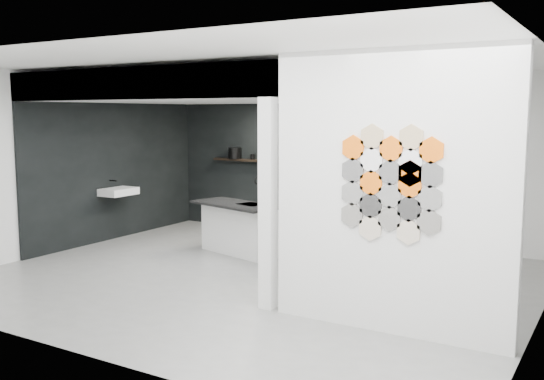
{
  "coord_description": "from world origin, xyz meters",
  "views": [
    {
      "loc": [
        4.23,
        -6.64,
        2.18
      ],
      "look_at": [
        0.1,
        0.3,
        1.15
      ],
      "focal_mm": 40.0,
      "sensor_mm": 36.0,
      "label": 1
    }
  ],
  "objects": [
    {
      "name": "fascia_beam",
      "position": [
        -1.3,
        -0.92,
        2.55
      ],
      "size": [
        4.4,
        0.16,
        0.4
      ],
      "primitive_type": "cube",
      "color": "silver",
      "rests_on": "corner_column"
    },
    {
      "name": "glass_bowl",
      "position": [
        0.15,
        2.87,
        1.37
      ],
      "size": [
        0.13,
        0.13,
        0.09
      ],
      "primitive_type": "cylinder",
      "rotation": [
        0.0,
        0.0,
        0.03
      ],
      "color": "gray",
      "rests_on": "display_shelf"
    },
    {
      "name": "kettle",
      "position": [
        -0.1,
        2.87,
        1.4
      ],
      "size": [
        0.25,
        0.25,
        0.16
      ],
      "primitive_type": "ellipsoid",
      "rotation": [
        0.0,
        0.0,
        -0.44
      ],
      "color": "black",
      "rests_on": "display_shelf"
    },
    {
      "name": "kitchen_island",
      "position": [
        -0.94,
        1.07,
        0.41
      ],
      "size": [
        1.62,
        1.03,
        1.21
      ],
      "rotation": [
        0.0,
        0.0,
        -0.26
      ],
      "color": "silver",
      "rests_on": "floor"
    },
    {
      "name": "floor",
      "position": [
        0.0,
        0.0,
        -0.01
      ],
      "size": [
        7.0,
        6.0,
        0.01
      ],
      "primitive_type": "cube",
      "color": "slate"
    },
    {
      "name": "bay_clad_back",
      "position": [
        -1.3,
        2.97,
        1.18
      ],
      "size": [
        4.4,
        0.04,
        2.35
      ],
      "primitive_type": "cube",
      "color": "black",
      "rests_on": "floor"
    },
    {
      "name": "bulkhead",
      "position": [
        -1.3,
        1.0,
        2.55
      ],
      "size": [
        4.4,
        4.0,
        0.4
      ],
      "primitive_type": "cube",
      "color": "silver",
      "rests_on": "corner_column"
    },
    {
      "name": "display_shelf",
      "position": [
        -1.2,
        2.87,
        1.3
      ],
      "size": [
        3.0,
        0.15,
        0.04
      ],
      "primitive_type": "cube",
      "color": "black",
      "rests_on": "bay_clad_back"
    },
    {
      "name": "stockpot",
      "position": [
        -2.25,
        2.87,
        1.42
      ],
      "size": [
        0.28,
        0.28,
        0.21
      ],
      "primitive_type": "cylinder",
      "rotation": [
        0.0,
        0.0,
        0.13
      ],
      "color": "black",
      "rests_on": "display_shelf"
    },
    {
      "name": "partition_panel",
      "position": [
        2.23,
        -1.0,
        1.4
      ],
      "size": [
        2.45,
        0.15,
        2.8
      ],
      "primitive_type": "cube",
      "color": "silver",
      "rests_on": "floor"
    },
    {
      "name": "corner_column",
      "position": [
        0.82,
        -1.0,
        1.18
      ],
      "size": [
        0.16,
        0.16,
        2.35
      ],
      "primitive_type": "cube",
      "color": "silver",
      "rests_on": "floor"
    },
    {
      "name": "utensil_cup",
      "position": [
        -1.85,
        2.87,
        1.37
      ],
      "size": [
        0.1,
        0.1,
        0.1
      ],
      "primitive_type": "cylinder",
      "rotation": [
        0.0,
        0.0,
        -0.38
      ],
      "color": "black",
      "rests_on": "display_shelf"
    },
    {
      "name": "wall_basin",
      "position": [
        -3.24,
        0.8,
        0.85
      ],
      "size": [
        0.4,
        0.6,
        0.12
      ],
      "primitive_type": "cube",
      "color": "silver",
      "rests_on": "bay_clad_left"
    },
    {
      "name": "glass_vase",
      "position": [
        0.15,
        2.87,
        1.4
      ],
      "size": [
        0.13,
        0.13,
        0.15
      ],
      "primitive_type": "cylinder",
      "rotation": [
        0.0,
        0.0,
        -0.2
      ],
      "color": "gray",
      "rests_on": "display_shelf"
    },
    {
      "name": "hex_tile_cluster",
      "position": [
        2.26,
        -1.09,
        1.5
      ],
      "size": [
        1.04,
        0.02,
        1.16
      ],
      "color": "#66635E",
      "rests_on": "partition_panel"
    },
    {
      "name": "bay_clad_left",
      "position": [
        -3.47,
        1.0,
        1.18
      ],
      "size": [
        0.04,
        4.0,
        2.35
      ],
      "primitive_type": "cube",
      "color": "black",
      "rests_on": "floor"
    },
    {
      "name": "bottle_dark",
      "position": [
        -1.47,
        2.87,
        1.4
      ],
      "size": [
        0.08,
        0.08,
        0.17
      ],
      "primitive_type": "cylinder",
      "rotation": [
        0.0,
        0.0,
        -0.25
      ],
      "color": "black",
      "rests_on": "display_shelf"
    }
  ]
}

